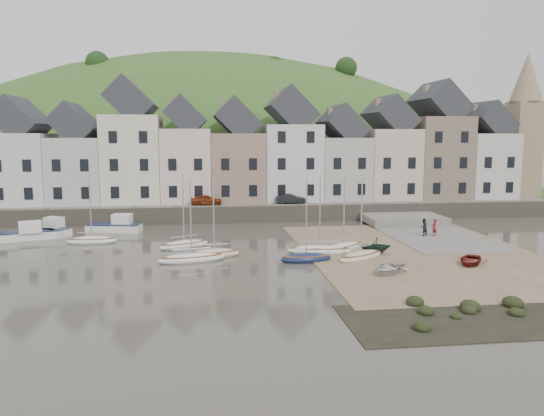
{
  "coord_description": "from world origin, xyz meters",
  "views": [
    {
      "loc": [
        -5.8,
        -39.16,
        9.18
      ],
      "look_at": [
        0.0,
        6.0,
        3.0
      ],
      "focal_mm": 34.95,
      "sensor_mm": 36.0,
      "label": 1
    }
  ],
  "objects": [
    {
      "name": "townhouse_terrace",
      "position": [
        1.76,
        24.0,
        7.32
      ],
      "size": [
        61.05,
        8.0,
        13.93
      ],
      "color": "silver",
      "rests_on": "quay_land"
    },
    {
      "name": "rowboat_green",
      "position": [
        7.36,
        0.11,
        0.71
      ],
      "size": [
        2.69,
        2.39,
        1.29
      ],
      "primitive_type": "imported",
      "rotation": [
        0.0,
        0.0,
        -1.69
      ],
      "color": "#152F24",
      "rests_on": "beach"
    },
    {
      "name": "car_left",
      "position": [
        -5.65,
        19.5,
        2.2
      ],
      "size": [
        3.55,
        1.47,
        1.2
      ],
      "primitive_type": "imported",
      "rotation": [
        0.0,
        0.0,
        1.59
      ],
      "color": "maroon",
      "rests_on": "quay_street"
    },
    {
      "name": "motorboat_1",
      "position": [
        -21.8,
        9.7,
        0.58
      ],
      "size": [
        5.56,
        3.4,
        1.7
      ],
      "color": "white",
      "rests_on": "ground"
    },
    {
      "name": "shore_rocks",
      "position": [
        8.55,
        -14.66,
        0.12
      ],
      "size": [
        14.0,
        6.1,
        0.71
      ],
      "color": "black",
      "rests_on": "ground"
    },
    {
      "name": "car_right",
      "position": [
        3.87,
        19.5,
        2.16
      ],
      "size": [
        3.47,
        1.33,
        1.13
      ],
      "primitive_type": "imported",
      "rotation": [
        0.0,
        0.0,
        1.53
      ],
      "color": "black",
      "rests_on": "quay_street"
    },
    {
      "name": "sailboat_1",
      "position": [
        -7.56,
        4.6,
        0.26
      ],
      "size": [
        4.59,
        3.43,
        6.32
      ],
      "color": "white",
      "rests_on": "ground"
    },
    {
      "name": "sailboat_7",
      "position": [
        5.79,
        -1.35,
        0.26
      ],
      "size": [
        4.6,
        3.75,
        6.32
      ],
      "color": "beige",
      "rests_on": "ground"
    },
    {
      "name": "seawall",
      "position": [
        0.0,
        17.0,
        0.9
      ],
      "size": [
        70.0,
        1.2,
        1.8
      ],
      "primitive_type": "cube",
      "color": "slate",
      "rests_on": "ground"
    },
    {
      "name": "quay_land",
      "position": [
        0.0,
        32.0,
        0.75
      ],
      "size": [
        90.0,
        30.0,
        1.5
      ],
      "primitive_type": "cube",
      "color": "#335220",
      "rests_on": "ground"
    },
    {
      "name": "motorboat_2",
      "position": [
        -14.37,
        12.98,
        0.58
      ],
      "size": [
        5.35,
        2.58,
        1.7
      ],
      "color": "white",
      "rests_on": "ground"
    },
    {
      "name": "sailboat_2",
      "position": [
        -5.13,
        0.92,
        0.27
      ],
      "size": [
        4.07,
        1.94,
        6.32
      ],
      "color": "beige",
      "rests_on": "ground"
    },
    {
      "name": "motorboat_0",
      "position": [
        -20.27,
        11.58,
        0.58
      ],
      "size": [
        4.71,
        3.51,
        1.7
      ],
      "color": "white",
      "rests_on": "ground"
    },
    {
      "name": "hillside",
      "position": [
        -5.0,
        60.0,
        -17.99
      ],
      "size": [
        134.4,
        84.0,
        84.0
      ],
      "color": "#335220",
      "rests_on": "ground"
    },
    {
      "name": "rowboat_white",
      "position": [
        6.4,
        -5.71,
        0.38
      ],
      "size": [
        3.8,
        3.76,
        0.65
      ],
      "primitive_type": "imported",
      "rotation": [
        0.0,
        0.0,
        -0.82
      ],
      "color": "silver",
      "rests_on": "beach"
    },
    {
      "name": "sailboat_0",
      "position": [
        -15.55,
        7.45,
        0.26
      ],
      "size": [
        4.28,
        1.5,
        6.32
      ],
      "color": "white",
      "rests_on": "ground"
    },
    {
      "name": "sailboat_4",
      "position": [
        3.16,
        1.07,
        0.26
      ],
      "size": [
        5.3,
        2.28,
        6.32
      ],
      "color": "white",
      "rests_on": "ground"
    },
    {
      "name": "sailboat_6",
      "position": [
        5.3,
        1.8,
        0.26
      ],
      "size": [
        4.51,
        3.68,
        6.32
      ],
      "color": "white",
      "rests_on": "ground"
    },
    {
      "name": "slipway",
      "position": [
        15.0,
        8.0,
        0.06
      ],
      "size": [
        8.0,
        18.0,
        0.12
      ],
      "primitive_type": "cube",
      "color": "slate",
      "rests_on": "ground"
    },
    {
      "name": "sailboat_5",
      "position": [
        1.58,
        -1.51,
        0.27
      ],
      "size": [
        3.98,
        1.86,
        6.32
      ],
      "color": "#162045",
      "rests_on": "ground"
    },
    {
      "name": "quay_street",
      "position": [
        0.0,
        20.5,
        1.55
      ],
      "size": [
        70.0,
        7.0,
        0.1
      ],
      "primitive_type": "cube",
      "color": "slate",
      "rests_on": "quay_land"
    },
    {
      "name": "ground",
      "position": [
        0.0,
        0.0,
        0.0
      ],
      "size": [
        160.0,
        160.0,
        0.0
      ],
      "primitive_type": "plane",
      "color": "#403B32",
      "rests_on": "ground"
    },
    {
      "name": "rowboat_red",
      "position": [
        13.08,
        -4.17,
        0.38
      ],
      "size": [
        3.56,
        3.76,
        0.63
      ],
      "primitive_type": "imported",
      "rotation": [
        0.0,
        0.0,
        -0.63
      ],
      "color": "maroon",
      "rests_on": "beach"
    },
    {
      "name": "beach",
      "position": [
        11.0,
        0.0,
        0.03
      ],
      "size": [
        18.0,
        26.0,
        0.06
      ],
      "primitive_type": "cube",
      "color": "brown",
      "rests_on": "ground"
    },
    {
      "name": "church_spire",
      "position": [
        34.55,
        24.0,
        11.06
      ],
      "size": [
        4.0,
        4.0,
        18.0
      ],
      "color": "#997F60",
      "rests_on": "quay_land"
    },
    {
      "name": "sailboat_3",
      "position": [
        -6.83,
        -0.51,
        0.26
      ],
      "size": [
        5.25,
        2.54,
        6.32
      ],
      "color": "white",
      "rests_on": "ground"
    },
    {
      "name": "person_red",
      "position": [
        15.1,
        6.43,
        0.91
      ],
      "size": [
        0.69,
        0.63,
        1.57
      ],
      "primitive_type": "imported",
      "rotation": [
        0.0,
        0.0,
        3.72
      ],
      "color": "maroon",
      "rests_on": "slipway"
    },
    {
      "name": "person_dark",
      "position": [
        14.11,
        6.54,
        0.91
      ],
      "size": [
        0.94,
        0.86,
        1.58
      ],
      "primitive_type": "imported",
      "rotation": [
        0.0,
        0.0,
        3.55
      ],
      "color": "black",
      "rests_on": "slipway"
    }
  ]
}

